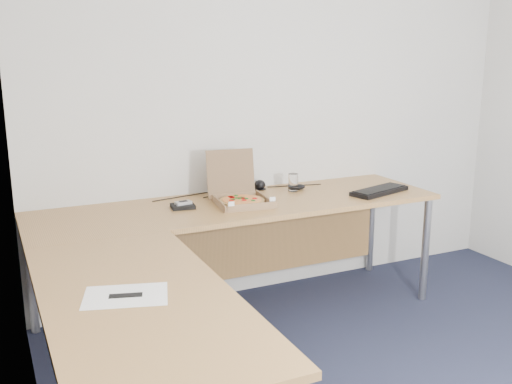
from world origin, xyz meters
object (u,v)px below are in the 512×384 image
drinking_glass (293,182)px  keyboard (379,191)px  desk (216,234)px  pizza_box (241,198)px  wallet (183,206)px

drinking_glass → keyboard: bearing=-30.4°
desk → keyboard: (1.24, 0.28, 0.04)m
pizza_box → drinking_glass: pizza_box is taller
desk → pizza_box: (0.32, 0.40, 0.07)m
desk → keyboard: bearing=12.7°
keyboard → wallet: 1.28m
pizza_box → wallet: pizza_box is taller
desk → drinking_glass: drinking_glass is taller
drinking_glass → wallet: drinking_glass is taller
pizza_box → keyboard: 0.93m
drinking_glass → wallet: (-0.79, -0.10, -0.05)m
drinking_glass → wallet: 0.80m
drinking_glass → keyboard: drinking_glass is taller
drinking_glass → pizza_box: bearing=-160.3°
wallet → pizza_box: bearing=-2.6°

